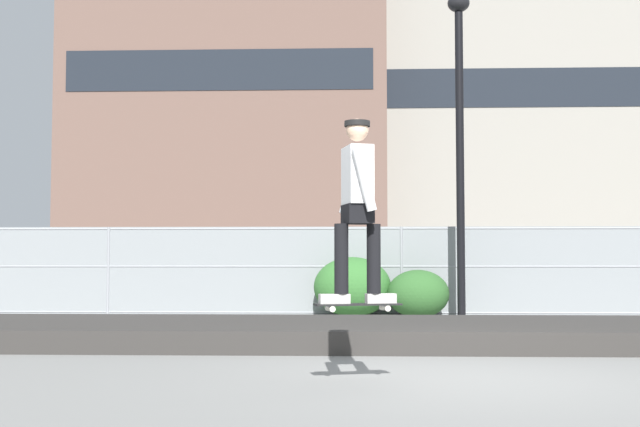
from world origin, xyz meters
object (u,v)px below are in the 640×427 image
object	(u,v)px
street_lamp	(460,114)
skater	(357,198)
parked_car_near	(181,272)
shrub_left	(352,287)
skateboard	(358,305)
shrub_center	(418,294)

from	to	relation	value
street_lamp	skater	bearing A→B (deg)	-103.60
parked_car_near	shrub_left	size ratio (longest dim) A/B	2.89
skateboard	parked_car_near	distance (m)	14.14
skater	street_lamp	size ratio (longest dim) A/B	0.26
street_lamp	shrub_left	size ratio (longest dim) A/B	4.13
street_lamp	shrub_left	distance (m)	4.08
skater	parked_car_near	size ratio (longest dim) A/B	0.38
skateboard	skater	xyz separation A→B (m)	(-0.00, -0.00, 0.98)
shrub_left	parked_car_near	bearing A→B (deg)	135.57
skater	shrub_left	bearing A→B (deg)	90.27
skateboard	shrub_left	bearing A→B (deg)	90.27
skateboard	shrub_left	size ratio (longest dim) A/B	0.53
skateboard	shrub_center	distance (m)	8.95
parked_car_near	skater	bearing A→B (deg)	-71.63
street_lamp	shrub_center	xyz separation A→B (m)	(-0.84, 0.17, -3.58)
street_lamp	shrub_center	world-z (taller)	street_lamp
street_lamp	parked_car_near	world-z (taller)	street_lamp
shrub_center	skateboard	bearing A→B (deg)	-98.13
skateboard	shrub_center	world-z (taller)	shrub_center
parked_car_near	shrub_left	xyz separation A→B (m)	(4.41, -4.33, -0.23)
skater	skateboard	bearing A→B (deg)	26.57
shrub_left	skater	bearing A→B (deg)	-89.73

